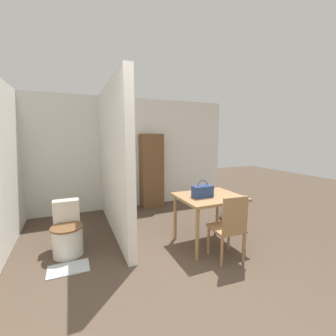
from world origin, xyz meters
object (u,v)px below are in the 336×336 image
at_px(wooden_chair, 229,226).
at_px(space_heater, 229,207).
at_px(handbag, 202,191).
at_px(dining_table, 209,202).
at_px(toilet, 67,233).
at_px(wooden_cabinet, 152,171).

bearing_deg(wooden_chair, space_heater, 55.24).
bearing_deg(handbag, space_heater, 35.01).
bearing_deg(dining_table, wooden_chair, -93.94).
bearing_deg(toilet, handbag, -17.58).
relative_size(handbag, space_heater, 0.70).
bearing_deg(space_heater, wooden_chair, -128.86).
xyz_separation_m(dining_table, handbag, (-0.14, -0.03, 0.18)).
xyz_separation_m(dining_table, wooden_chair, (-0.04, -0.53, -0.18)).
height_order(handbag, space_heater, handbag).
bearing_deg(handbag, wooden_chair, -78.53).
relative_size(wooden_cabinet, space_heater, 3.98).
distance_m(wooden_chair, space_heater, 1.73).
bearing_deg(wooden_cabinet, wooden_chair, -86.80).
height_order(toilet, space_heater, toilet).
distance_m(wooden_cabinet, space_heater, 1.90).
relative_size(toilet, space_heater, 1.68).
height_order(wooden_chair, wooden_cabinet, wooden_cabinet).
bearing_deg(wooden_chair, handbag, 105.57).
bearing_deg(space_heater, wooden_cabinet, 133.05).
height_order(handbag, wooden_cabinet, wooden_cabinet).
distance_m(toilet, space_heater, 3.05).
bearing_deg(handbag, dining_table, 10.41).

